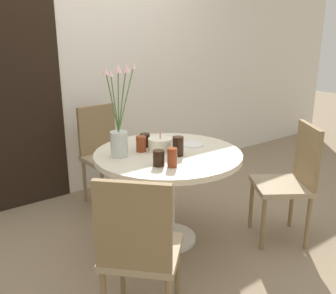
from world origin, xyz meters
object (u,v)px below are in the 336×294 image
(drink_glass_0, at_px, (172,158))
(chair_near_front, at_px, (292,176))
(drink_glass_3, at_px, (141,144))
(birthday_cake, at_px, (160,144))
(drink_glass_2, at_px, (145,140))
(chair_right_flank, at_px, (139,246))
(side_plate, at_px, (192,144))
(drink_glass_4, at_px, (159,158))
(chair_left_flank, at_px, (103,149))
(drink_glass_1, at_px, (178,146))
(flower_vase, at_px, (119,132))

(drink_glass_0, bearing_deg, chair_near_front, -15.81)
(chair_near_front, height_order, drink_glass_3, chair_near_front)
(chair_near_front, xyz_separation_m, drink_glass_3, (-0.93, 0.67, 0.26))
(chair_near_front, relative_size, birthday_cake, 5.10)
(drink_glass_2, bearing_deg, chair_right_flank, -125.50)
(birthday_cake, bearing_deg, chair_near_front, -37.04)
(birthday_cake, relative_size, side_plate, 0.99)
(birthday_cake, bearing_deg, drink_glass_4, -127.45)
(chair_near_front, bearing_deg, chair_left_flank, -116.38)
(drink_glass_1, bearing_deg, birthday_cake, 99.94)
(chair_left_flank, xyz_separation_m, drink_glass_3, (-0.10, -0.81, 0.26))
(drink_glass_0, bearing_deg, drink_glass_1, 42.65)
(drink_glass_0, bearing_deg, side_plate, 35.19)
(drink_glass_3, relative_size, drink_glass_4, 1.11)
(birthday_cake, xyz_separation_m, drink_glass_0, (-0.15, -0.34, 0.02))
(chair_near_front, distance_m, drink_glass_3, 1.18)
(chair_near_front, bearing_deg, flower_vase, -85.97)
(side_plate, bearing_deg, drink_glass_0, -144.81)
(flower_vase, distance_m, drink_glass_0, 0.44)
(drink_glass_1, distance_m, drink_glass_4, 0.25)
(birthday_cake, relative_size, drink_glass_0, 1.42)
(flower_vase, distance_m, drink_glass_1, 0.43)
(flower_vase, distance_m, drink_glass_4, 0.36)
(side_plate, distance_m, drink_glass_4, 0.54)
(chair_left_flank, relative_size, drink_glass_0, 7.24)
(flower_vase, bearing_deg, chair_right_flank, -114.04)
(drink_glass_1, height_order, drink_glass_4, drink_glass_1)
(drink_glass_4, bearing_deg, flower_vase, 109.92)
(chair_near_front, height_order, drink_glass_4, chair_near_front)
(chair_near_front, xyz_separation_m, drink_glass_4, (-1.01, 0.34, 0.26))
(flower_vase, relative_size, drink_glass_4, 6.26)
(drink_glass_1, xyz_separation_m, drink_glass_2, (-0.07, 0.32, -0.02))
(chair_right_flank, xyz_separation_m, drink_glass_3, (0.54, 0.79, 0.26))
(chair_left_flank, bearing_deg, chair_near_front, -63.62)
(birthday_cake, bearing_deg, flower_vase, 171.48)
(side_plate, relative_size, drink_glass_2, 1.78)
(chair_left_flank, xyz_separation_m, flower_vase, (-0.29, -0.83, 0.39))
(flower_vase, xyz_separation_m, side_plate, (0.60, -0.09, -0.18))
(chair_near_front, distance_m, side_plate, 0.80)
(chair_left_flank, xyz_separation_m, drink_glass_0, (-0.12, -1.21, 0.27))
(chair_near_front, bearing_deg, chair_right_flank, -50.89)
(chair_near_front, height_order, flower_vase, flower_vase)
(chair_left_flank, xyz_separation_m, drink_glass_2, (-0.01, -0.73, 0.26))
(chair_left_flank, relative_size, drink_glass_1, 6.67)
(birthday_cake, distance_m, drink_glass_4, 0.34)
(side_plate, height_order, drink_glass_3, drink_glass_3)
(birthday_cake, relative_size, drink_glass_4, 1.72)
(chair_left_flank, bearing_deg, drink_glass_4, -101.61)
(flower_vase, distance_m, side_plate, 0.63)
(flower_vase, bearing_deg, drink_glass_0, -65.90)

